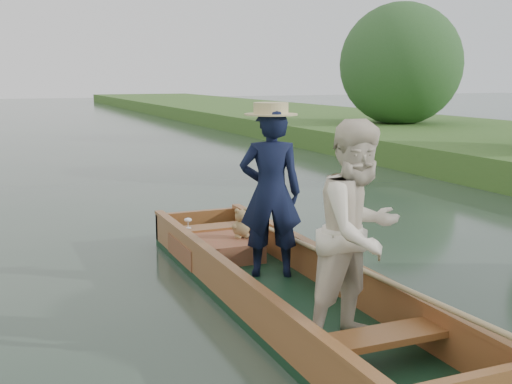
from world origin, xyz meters
name	(u,v)px	position (x,y,z in m)	size (l,w,h in m)	color
ground	(281,304)	(0.00, 0.00, 0.00)	(120.00, 120.00, 0.00)	#283D30
trees_far	(144,55)	(0.72, 8.34, 2.50)	(22.90, 14.55, 4.47)	#47331E
punt	(297,244)	(0.06, -0.19, 0.61)	(1.15, 5.00, 1.80)	#13321E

